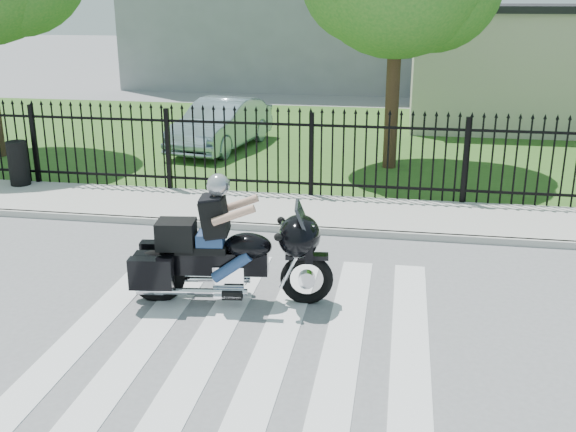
# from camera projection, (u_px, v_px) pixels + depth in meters

# --- Properties ---
(ground) EXTENTS (120.00, 120.00, 0.00)m
(ground) POSITION_uv_depth(u_px,v_px,m) (243.00, 342.00, 8.16)
(ground) COLOR slate
(ground) RESTS_ON ground
(crosswalk) EXTENTS (5.00, 5.50, 0.01)m
(crosswalk) POSITION_uv_depth(u_px,v_px,m) (243.00, 341.00, 8.16)
(crosswalk) COLOR silver
(crosswalk) RESTS_ON ground
(sidewalk) EXTENTS (40.00, 2.00, 0.12)m
(sidewalk) POSITION_uv_depth(u_px,v_px,m) (304.00, 212.00, 12.82)
(sidewalk) COLOR #ADAAA3
(sidewalk) RESTS_ON ground
(curb) EXTENTS (40.00, 0.12, 0.12)m
(curb) POSITION_uv_depth(u_px,v_px,m) (295.00, 229.00, 11.89)
(curb) COLOR #ADAAA3
(curb) RESTS_ON ground
(grass_strip) EXTENTS (40.00, 12.00, 0.02)m
(grass_strip) POSITION_uv_depth(u_px,v_px,m) (339.00, 140.00, 19.39)
(grass_strip) COLOR #31551D
(grass_strip) RESTS_ON ground
(iron_fence) EXTENTS (26.00, 0.04, 1.80)m
(iron_fence) POSITION_uv_depth(u_px,v_px,m) (311.00, 157.00, 13.49)
(iron_fence) COLOR black
(iron_fence) RESTS_ON ground
(building_low) EXTENTS (10.00, 6.00, 3.50)m
(building_low) POSITION_uv_depth(u_px,v_px,m) (572.00, 69.00, 21.47)
(building_low) COLOR #BCB39D
(building_low) RESTS_ON ground
(motorcycle_rider) EXTENTS (2.78, 1.09, 1.84)m
(motorcycle_rider) POSITION_uv_depth(u_px,v_px,m) (224.00, 250.00, 9.01)
(motorcycle_rider) COLOR black
(motorcycle_rider) RESTS_ON ground
(parked_car) EXTENTS (2.11, 4.21, 1.32)m
(parked_car) POSITION_uv_depth(u_px,v_px,m) (221.00, 124.00, 18.11)
(parked_car) COLOR #8DA4B1
(parked_car) RESTS_ON grass_strip
(litter_bin) EXTENTS (0.43, 0.43, 0.94)m
(litter_bin) POSITION_uv_depth(u_px,v_px,m) (18.00, 163.00, 14.31)
(litter_bin) COLOR black
(litter_bin) RESTS_ON sidewalk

